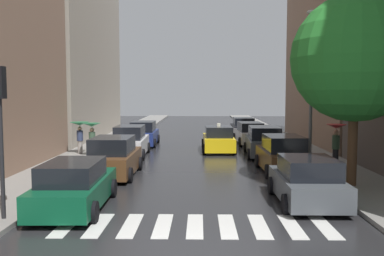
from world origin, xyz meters
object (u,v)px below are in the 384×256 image
at_px(parked_car_left_nearest, 74,186).
at_px(pedestrian_foreground, 80,129).
at_px(parked_car_right_second, 283,155).
at_px(parked_car_right_third, 264,142).
at_px(parked_car_left_second, 113,158).
at_px(parked_car_left_third, 130,142).
at_px(pedestrian_near_tree, 92,132).
at_px(pedestrian_by_kerb, 336,136).
at_px(parked_car_right_fourth, 250,134).
at_px(taxi_midroad, 218,139).
at_px(parked_car_right_nearest, 307,182).
at_px(parked_car_right_fifth, 243,127).
at_px(street_tree_right, 355,58).
at_px(parked_car_left_fourth, 144,134).
at_px(lamp_post_right, 311,78).

xyz_separation_m(parked_car_left_nearest, pedestrian_foreground, (-3.08, 11.47, 0.84)).
distance_m(parked_car_right_second, parked_car_right_third, 5.26).
distance_m(parked_car_left_nearest, parked_car_left_second, 5.42).
bearing_deg(pedestrian_foreground, parked_car_left_second, 154.57).
bearing_deg(parked_car_left_third, pedestrian_foreground, 85.88).
bearing_deg(pedestrian_near_tree, pedestrian_by_kerb, 178.41).
bearing_deg(parked_car_right_fourth, pedestrian_foreground, 117.67).
bearing_deg(parked_car_left_second, taxi_midroad, -31.55).
bearing_deg(parked_car_right_third, parked_car_left_nearest, 148.36).
distance_m(parked_car_left_second, parked_car_right_nearest, 8.77).
height_order(parked_car_right_fifth, street_tree_right, street_tree_right).
bearing_deg(parked_car_right_second, pedestrian_foreground, 63.69).
xyz_separation_m(parked_car_left_second, pedestrian_foreground, (-3.22, 6.06, 0.75)).
bearing_deg(parked_car_right_third, parked_car_left_fourth, 59.78).
relative_size(parked_car_right_third, pedestrian_by_kerb, 2.26).
bearing_deg(pedestrian_near_tree, parked_car_left_fourth, -96.60).
bearing_deg(pedestrian_near_tree, pedestrian_foreground, -35.63).
xyz_separation_m(parked_car_left_third, parked_car_right_fifth, (7.89, 12.65, -0.10)).
bearing_deg(parked_car_left_nearest, taxi_midroad, -22.28).
height_order(parked_car_left_second, pedestrian_near_tree, pedestrian_near_tree).
xyz_separation_m(parked_car_right_fifth, lamp_post_right, (1.60, -16.43, 3.72)).
bearing_deg(parked_car_right_nearest, pedestrian_foreground, 45.13).
distance_m(parked_car_left_third, parked_car_right_fourth, 10.06).
xyz_separation_m(parked_car_right_third, lamp_post_right, (1.64, -4.06, 3.64)).
bearing_deg(parked_car_left_second, parked_car_right_second, -83.03).
bearing_deg(pedestrian_by_kerb, street_tree_right, -113.63).
relative_size(parked_car_left_nearest, parked_car_left_second, 1.06).
relative_size(parked_car_left_nearest, pedestrian_by_kerb, 2.27).
distance_m(parked_car_left_second, street_tree_right, 10.86).
bearing_deg(street_tree_right, pedestrian_foreground, 146.97).
xyz_separation_m(parked_car_left_nearest, pedestrian_near_tree, (-2.07, 10.36, 0.78)).
relative_size(parked_car_right_third, pedestrian_foreground, 2.49).
relative_size(parked_car_right_third, parked_car_right_fourth, 0.97).
bearing_deg(lamp_post_right, parked_car_left_fourth, 136.29).
distance_m(pedestrian_near_tree, street_tree_right, 14.44).
relative_size(parked_car_right_fourth, street_tree_right, 0.65).
bearing_deg(street_tree_right, parked_car_right_fifth, 95.62).
bearing_deg(parked_car_right_third, parked_car_left_second, 131.23).
height_order(pedestrian_foreground, street_tree_right, street_tree_right).
xyz_separation_m(parked_car_left_second, parked_car_left_fourth, (-0.12, 11.12, -0.02)).
xyz_separation_m(taxi_midroad, lamp_post_right, (4.23, -6.07, 3.70)).
height_order(parked_car_left_nearest, pedestrian_by_kerb, pedestrian_by_kerb).
distance_m(parked_car_right_third, street_tree_right, 9.76).
height_order(parked_car_left_fourth, pedestrian_by_kerb, pedestrian_by_kerb).
height_order(parked_car_right_nearest, pedestrian_near_tree, pedestrian_near_tree).
relative_size(pedestrian_foreground, street_tree_right, 0.26).
bearing_deg(parked_car_left_third, parked_car_right_fourth, -51.52).
height_order(parked_car_right_fourth, pedestrian_by_kerb, pedestrian_by_kerb).
height_order(parked_car_left_third, pedestrian_near_tree, pedestrian_near_tree).
relative_size(parked_car_left_second, parked_car_left_third, 0.95).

